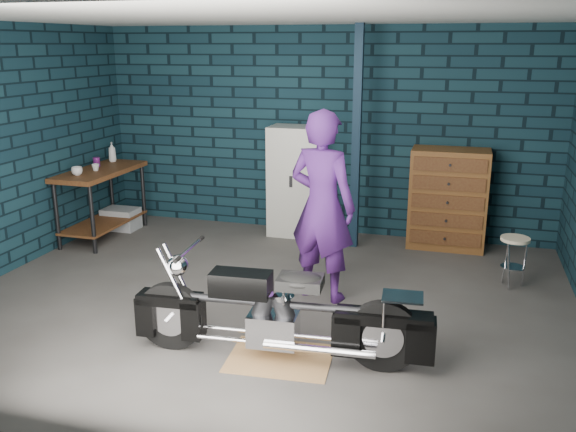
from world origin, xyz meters
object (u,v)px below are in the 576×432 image
Objects in this scene: shop_stool at (513,262)px; locker at (296,181)px; person at (322,206)px; motorcycle at (280,307)px; storage_bin at (121,219)px; tool_chest at (448,199)px; workbench at (103,203)px.

locker is at bearing 156.70° from shop_stool.
person is 2.13m from locker.
motorcycle is 4.26m from storage_bin.
person is 2.29m from tool_chest.
person is (3.20, -1.15, 0.49)m from workbench.
tool_chest is (1.95, 0.00, -0.10)m from locker.
workbench is 0.74× the size of person.
person is 1.31× the size of locker.
locker is at bearing 99.08° from motorcycle.
locker is 2.94m from shop_stool.
storage_bin is 0.38× the size of tool_chest.
tool_chest is at bearing -104.89° from person.
workbench is 3.43m from person.
tool_chest reaches higher than motorcycle.
person is 3.61m from storage_bin.
shop_stool is (2.67, -1.15, -0.45)m from locker.
motorcycle is 3.50m from tool_chest.
motorcycle is 2.87m from shop_stool.
motorcycle is 3.39m from locker.
person is 2.14m from shop_stool.
shop_stool is (1.87, 0.81, -0.67)m from person.
workbench is at bearing -161.19° from locker.
locker is at bearing 180.00° from tool_chest.
tool_chest reaches higher than shop_stool.
motorcycle is 1.67× the size of tool_chest.
storage_bin is at bearing 86.95° from workbench.
tool_chest reaches higher than workbench.
workbench is at bearing -93.05° from storage_bin.
person is at bearing 84.49° from motorcycle.
locker is 2.67× the size of shop_stool.
storage_bin is 5.10m from shop_stool.
workbench is 2.59× the size of shop_stool.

